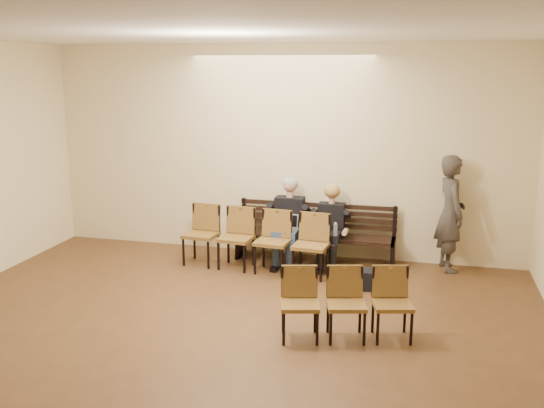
# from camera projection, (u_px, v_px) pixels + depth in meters

# --- Properties ---
(ground) EXTENTS (10.00, 10.00, 0.00)m
(ground) POSITION_uv_depth(u_px,v_px,m) (161.00, 407.00, 5.71)
(ground) COLOR brown
(ground) RESTS_ON ground
(room_walls) EXTENTS (8.02, 10.01, 3.51)m
(room_walls) POSITION_uv_depth(u_px,v_px,m) (183.00, 129.00, 5.88)
(room_walls) COLOR beige
(room_walls) RESTS_ON ground
(bench) EXTENTS (2.60, 0.90, 0.45)m
(bench) POSITION_uv_depth(u_px,v_px,m) (315.00, 248.00, 9.90)
(bench) COLOR black
(bench) RESTS_ON ground
(seated_man) EXTENTS (0.58, 0.80, 1.39)m
(seated_man) POSITION_uv_depth(u_px,v_px,m) (288.00, 220.00, 9.78)
(seated_man) COLOR black
(seated_man) RESTS_ON ground
(seated_woman) EXTENTS (0.51, 0.71, 1.20)m
(seated_woman) POSITION_uv_depth(u_px,v_px,m) (330.00, 229.00, 9.64)
(seated_woman) COLOR black
(seated_woman) RESTS_ON ground
(laptop) EXTENTS (0.37, 0.32, 0.24)m
(laptop) POSITION_uv_depth(u_px,v_px,m) (286.00, 232.00, 9.60)
(laptop) COLOR silver
(laptop) RESTS_ON bench
(water_bottle) EXTENTS (0.08, 0.08, 0.21)m
(water_bottle) POSITION_uv_depth(u_px,v_px,m) (335.00, 237.00, 9.34)
(water_bottle) COLOR silver
(water_bottle) RESTS_ON bench
(bag) EXTENTS (0.39, 0.28, 0.28)m
(bag) POSITION_uv_depth(u_px,v_px,m) (366.00, 280.00, 8.69)
(bag) COLOR black
(bag) RESTS_ON ground
(passerby) EXTENTS (0.70, 0.88, 2.09)m
(passerby) POSITION_uv_depth(u_px,v_px,m) (451.00, 205.00, 9.32)
(passerby) COLOR #39342F
(passerby) RESTS_ON ground
(chair_row_front) EXTENTS (2.37, 0.74, 0.96)m
(chair_row_front) POSITION_uv_depth(u_px,v_px,m) (254.00, 240.00, 9.43)
(chair_row_front) COLOR brown
(chair_row_front) RESTS_ON ground
(chair_row_back) EXTENTS (1.59, 0.82, 0.85)m
(chair_row_back) POSITION_uv_depth(u_px,v_px,m) (346.00, 305.00, 7.04)
(chair_row_back) COLOR brown
(chair_row_back) RESTS_ON ground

